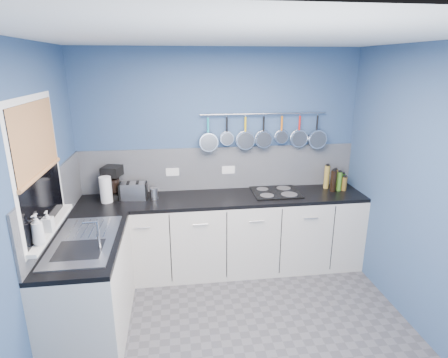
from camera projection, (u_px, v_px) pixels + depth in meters
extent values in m
cube|color=#47474C|center=(241.00, 340.00, 3.27)|extent=(3.20, 3.00, 0.02)
cube|color=white|center=(246.00, 35.00, 2.51)|extent=(3.20, 3.00, 0.02)
cube|color=#314B72|center=(220.00, 160.00, 4.31)|extent=(3.20, 0.02, 2.50)
cube|color=#314B72|center=(313.00, 348.00, 1.46)|extent=(3.20, 0.02, 2.50)
cube|color=#314B72|center=(25.00, 218.00, 2.68)|extent=(0.02, 3.00, 2.50)
cube|color=#314B72|center=(432.00, 198.00, 3.09)|extent=(0.02, 3.00, 2.50)
cube|color=gray|center=(220.00, 168.00, 4.32)|extent=(3.20, 0.02, 0.50)
cube|color=gray|center=(55.00, 202.00, 3.28)|extent=(0.02, 1.80, 0.50)
cube|color=beige|center=(223.00, 235.00, 4.27)|extent=(3.20, 0.60, 0.86)
cube|color=black|center=(223.00, 198.00, 4.13)|extent=(3.20, 0.60, 0.04)
cube|color=beige|center=(90.00, 289.00, 3.25)|extent=(0.60, 1.20, 0.86)
cube|color=black|center=(85.00, 243.00, 3.11)|extent=(0.60, 1.20, 0.04)
cube|color=white|center=(38.00, 167.00, 2.88)|extent=(0.01, 1.00, 1.10)
cube|color=black|center=(39.00, 167.00, 2.88)|extent=(0.01, 0.90, 1.00)
cube|color=#B07847|center=(36.00, 139.00, 2.81)|extent=(0.01, 0.90, 0.55)
cube|color=white|center=(51.00, 228.00, 3.04)|extent=(0.10, 0.98, 0.03)
cube|color=silver|center=(84.00, 240.00, 3.11)|extent=(0.50, 0.95, 0.01)
cube|color=white|center=(173.00, 172.00, 4.25)|extent=(0.15, 0.01, 0.09)
cube|color=white|center=(228.00, 170.00, 4.33)|extent=(0.15, 0.01, 0.09)
cylinder|color=silver|center=(264.00, 114.00, 4.16)|extent=(1.45, 0.02, 0.02)
imported|color=white|center=(37.00, 229.00, 2.69)|extent=(0.11, 0.11, 0.24)
imported|color=white|center=(48.00, 221.00, 2.91)|extent=(0.08, 0.08, 0.17)
cylinder|color=white|center=(106.00, 190.00, 3.93)|extent=(0.15, 0.15, 0.28)
cube|color=silver|center=(133.00, 191.00, 4.04)|extent=(0.30, 0.19, 0.18)
cylinder|color=silver|center=(154.00, 194.00, 4.04)|extent=(0.09, 0.09, 0.12)
cube|color=black|center=(276.00, 192.00, 4.25)|extent=(0.53, 0.47, 0.01)
cylinder|color=#265919|center=(342.00, 181.00, 4.39)|extent=(0.06, 0.06, 0.18)
cylinder|color=#8C5914|center=(335.00, 179.00, 4.38)|extent=(0.05, 0.05, 0.23)
cylinder|color=olive|center=(327.00, 177.00, 4.37)|extent=(0.06, 0.06, 0.28)
cylinder|color=brown|center=(344.00, 184.00, 4.31)|extent=(0.06, 0.06, 0.16)
cylinder|color=#3F721E|center=(339.00, 181.00, 4.30)|extent=(0.06, 0.06, 0.22)
cylinder|color=black|center=(333.00, 181.00, 4.26)|extent=(0.07, 0.07, 0.25)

